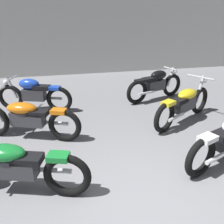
{
  "coord_description": "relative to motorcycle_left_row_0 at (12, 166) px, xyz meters",
  "views": [
    {
      "loc": [
        -0.98,
        -2.13,
        2.42
      ],
      "look_at": [
        0.0,
        2.17,
        0.55
      ],
      "focal_mm": 38.79,
      "sensor_mm": 36.0,
      "label": 1
    }
  ],
  "objects": [
    {
      "name": "motorcycle_left_row_0",
      "position": [
        0.0,
        0.0,
        0.0
      ],
      "size": [
        2.1,
        0.91,
        0.97
      ],
      "color": "black",
      "rests_on": "ground"
    },
    {
      "name": "motorcycle_left_row_1",
      "position": [
        0.05,
        1.62,
        0.0
      ],
      "size": [
        2.06,
        0.99,
        0.97
      ],
      "color": "black",
      "rests_on": "ground"
    },
    {
      "name": "motorcycle_right_row_1",
      "position": [
        3.48,
        1.66,
        0.0
      ],
      "size": [
        1.92,
        1.22,
        0.97
      ],
      "color": "black",
      "rests_on": "ground"
    },
    {
      "name": "back_wall",
      "position": [
        1.7,
        6.85,
        1.35
      ],
      "size": [
        13.38,
        0.24,
        3.6
      ],
      "primitive_type": "cube",
      "color": "#B2B2AD",
      "rests_on": "ground"
    },
    {
      "name": "motorcycle_left_row_2",
      "position": [
        0.08,
        3.11,
        0.01
      ],
      "size": [
        1.89,
        0.8,
        0.88
      ],
      "color": "black",
      "rests_on": "ground"
    },
    {
      "name": "ground_plane",
      "position": [
        1.7,
        -0.87,
        -0.45
      ],
      "size": [
        60.0,
        60.0,
        0.0
      ],
      "primitive_type": "plane",
      "color": "gray"
    },
    {
      "name": "motorcycle_right_row_2",
      "position": [
        3.42,
        3.22,
        0.01
      ],
      "size": [
        1.9,
        0.77,
        0.88
      ],
      "color": "black",
      "rests_on": "ground"
    }
  ]
}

